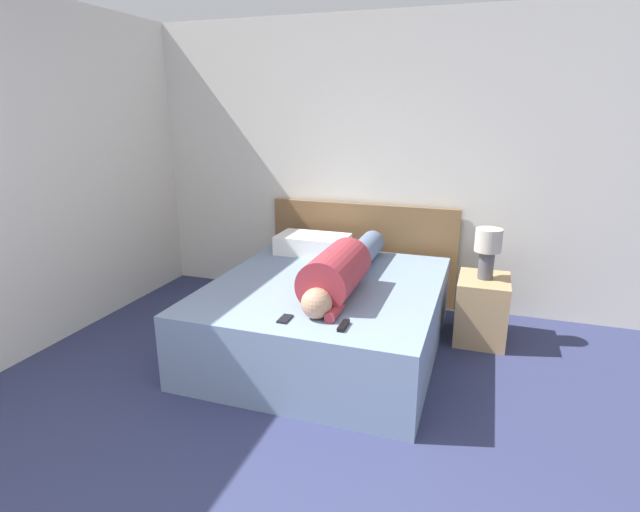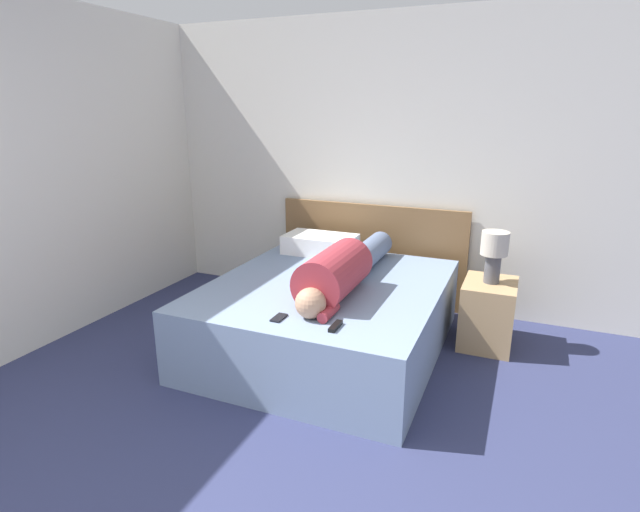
# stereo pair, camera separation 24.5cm
# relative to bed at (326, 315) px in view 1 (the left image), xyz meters

# --- Properties ---
(wall_back) EXTENTS (5.38, 0.06, 2.60)m
(wall_back) POSITION_rel_bed_xyz_m (0.02, 1.18, 1.03)
(wall_back) COLOR silver
(wall_back) RESTS_ON ground_plane
(wall_left) EXTENTS (0.06, 4.83, 2.60)m
(wall_left) POSITION_rel_bed_xyz_m (-2.10, -0.67, 1.03)
(wall_left) COLOR silver
(wall_left) RESTS_ON ground_plane
(bed) EXTENTS (1.67, 1.92, 0.54)m
(bed) POSITION_rel_bed_xyz_m (0.00, 0.00, 0.00)
(bed) COLOR #7589A8
(bed) RESTS_ON ground_plane
(headboard) EXTENTS (1.79, 0.04, 0.94)m
(headboard) POSITION_rel_bed_xyz_m (0.00, 1.11, 0.20)
(headboard) COLOR brown
(headboard) RESTS_ON ground_plane
(nightstand) EXTENTS (0.39, 0.50, 0.52)m
(nightstand) POSITION_rel_bed_xyz_m (1.13, 0.55, -0.01)
(nightstand) COLOR tan
(nightstand) RESTS_ON ground_plane
(table_lamp) EXTENTS (0.20, 0.20, 0.40)m
(table_lamp) POSITION_rel_bed_xyz_m (1.13, 0.55, 0.50)
(table_lamp) COLOR #4C4C51
(table_lamp) RESTS_ON nightstand
(person_lying) EXTENTS (0.34, 1.66, 0.34)m
(person_lying) POSITION_rel_bed_xyz_m (0.15, -0.06, 0.41)
(person_lying) COLOR tan
(person_lying) RESTS_ON bed
(pillow_near_headboard) EXTENTS (0.63, 0.37, 0.17)m
(pillow_near_headboard) POSITION_rel_bed_xyz_m (-0.36, 0.72, 0.35)
(pillow_near_headboard) COLOR white
(pillow_near_headboard) RESTS_ON bed
(tv_remote) EXTENTS (0.04, 0.15, 0.02)m
(tv_remote) POSITION_rel_bed_xyz_m (0.35, -0.73, 0.28)
(tv_remote) COLOR black
(tv_remote) RESTS_ON bed
(cell_phone) EXTENTS (0.06, 0.13, 0.01)m
(cell_phone) POSITION_rel_bed_xyz_m (-0.03, -0.74, 0.27)
(cell_phone) COLOR black
(cell_phone) RESTS_ON bed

